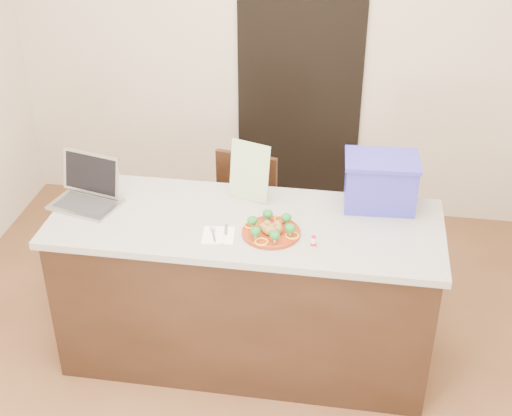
% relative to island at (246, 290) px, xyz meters
% --- Properties ---
extents(ground, '(4.00, 4.00, 0.00)m').
position_rel_island_xyz_m(ground, '(0.00, -0.25, -0.46)').
color(ground, brown).
rests_on(ground, ground).
extents(room_shell, '(4.00, 4.00, 4.00)m').
position_rel_island_xyz_m(room_shell, '(0.00, -0.25, 1.16)').
color(room_shell, white).
rests_on(room_shell, ground).
extents(doorway, '(0.90, 0.02, 2.00)m').
position_rel_island_xyz_m(doorway, '(0.10, 1.73, 0.54)').
color(doorway, black).
rests_on(doorway, ground).
extents(island, '(2.06, 0.76, 0.92)m').
position_rel_island_xyz_m(island, '(0.00, 0.00, 0.00)').
color(island, black).
rests_on(island, ground).
extents(plate, '(0.30, 0.30, 0.02)m').
position_rel_island_xyz_m(plate, '(0.15, -0.11, 0.47)').
color(plate, maroon).
rests_on(plate, island).
extents(meatballs, '(0.12, 0.11, 0.04)m').
position_rel_island_xyz_m(meatballs, '(0.15, -0.11, 0.50)').
color(meatballs, olive).
rests_on(meatballs, plate).
extents(broccoli, '(0.25, 0.25, 0.04)m').
position_rel_island_xyz_m(broccoli, '(0.15, -0.11, 0.52)').
color(broccoli, '#16541E').
rests_on(broccoli, plate).
extents(pepper_rings, '(0.29, 0.29, 0.01)m').
position_rel_island_xyz_m(pepper_rings, '(0.15, -0.11, 0.48)').
color(pepper_rings, orange).
rests_on(pepper_rings, plate).
extents(napkin, '(0.18, 0.18, 0.01)m').
position_rel_island_xyz_m(napkin, '(-0.11, -0.16, 0.46)').
color(napkin, white).
rests_on(napkin, island).
extents(fork, '(0.05, 0.14, 0.00)m').
position_rel_island_xyz_m(fork, '(-0.13, -0.16, 0.47)').
color(fork, '#B8B8BD').
rests_on(fork, napkin).
extents(knife, '(0.03, 0.18, 0.01)m').
position_rel_island_xyz_m(knife, '(-0.08, -0.18, 0.47)').
color(knife, silver).
rests_on(knife, napkin).
extents(yogurt_bottle, '(0.03, 0.03, 0.07)m').
position_rel_island_xyz_m(yogurt_bottle, '(0.37, -0.19, 0.48)').
color(yogurt_bottle, beige).
rests_on(yogurt_bottle, island).
extents(laptop, '(0.40, 0.36, 0.25)m').
position_rel_island_xyz_m(laptop, '(-0.88, 0.07, 0.53)').
color(laptop, '#A1A2A6').
rests_on(laptop, island).
extents(leaflet, '(0.24, 0.12, 0.33)m').
position_rel_island_xyz_m(leaflet, '(-0.02, 0.23, 0.62)').
color(leaflet, silver).
rests_on(leaflet, island).
extents(blue_box, '(0.40, 0.30, 0.28)m').
position_rel_island_xyz_m(blue_box, '(0.69, 0.27, 0.60)').
color(blue_box, '#302EA6').
rests_on(blue_box, island).
extents(chair, '(0.47, 0.47, 0.90)m').
position_rel_island_xyz_m(chair, '(-0.13, 0.69, 0.05)').
color(chair, '#341C0F').
rests_on(chair, ground).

